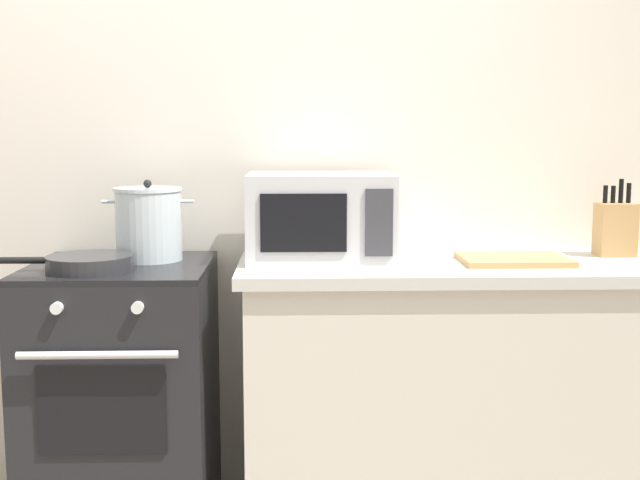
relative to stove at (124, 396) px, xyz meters
The scene contains 9 objects.
back_wall 1.09m from the stove, 29.72° to the left, with size 4.40×0.10×2.50m, color silver.
lower_cabinet_right 1.25m from the stove, ahead, with size 1.64×0.56×0.88m, color beige.
countertop_right 1.33m from the stove, ahead, with size 1.70×0.60×0.04m, color beige.
stove is the anchor object (origin of this frame).
stock_pot 0.60m from the stove, 46.23° to the left, with size 0.32×0.23×0.28m.
frying_pan 0.51m from the stove, 120.28° to the right, with size 0.47×0.27×0.05m.
microwave 0.92m from the stove, ahead, with size 0.50×0.37×0.30m.
cutting_board 1.42m from the stove, ahead, with size 0.36×0.26×0.02m, color tan.
knife_block 1.83m from the stove, ahead, with size 0.13×0.10×0.28m.
Camera 1 is at (0.25, -2.07, 1.36)m, focal length 44.95 mm.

